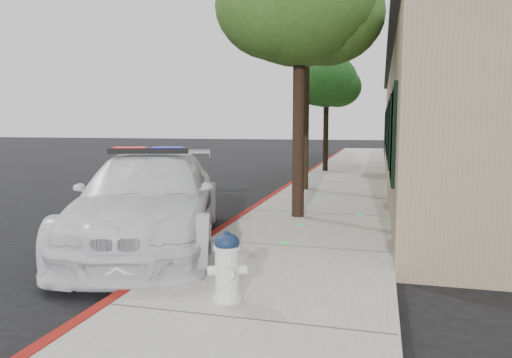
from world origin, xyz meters
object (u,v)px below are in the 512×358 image
at_px(clapboard_building, 504,124).
at_px(police_car, 150,200).
at_px(street_tree_far, 327,84).
at_px(fire_hydrant, 227,266).
at_px(street_tree_mid, 306,8).
at_px(street_tree_near, 300,5).

xyz_separation_m(clapboard_building, police_car, (-7.59, -9.00, -1.32)).
bearing_deg(clapboard_building, street_tree_far, 147.01).
bearing_deg(fire_hydrant, street_tree_mid, 73.25).
relative_size(clapboard_building, police_car, 3.50).
bearing_deg(street_tree_near, police_car, -130.89).
height_order(street_tree_mid, street_tree_far, street_tree_mid).
xyz_separation_m(street_tree_near, street_tree_mid, (-0.58, 4.43, 0.98)).
relative_size(street_tree_mid, street_tree_far, 1.46).
bearing_deg(street_tree_near, street_tree_far, 93.13).
relative_size(street_tree_near, street_tree_far, 1.21).
bearing_deg(fire_hydrant, clapboard_building, 44.63).
height_order(clapboard_building, street_tree_far, street_tree_far).
xyz_separation_m(clapboard_building, street_tree_far, (-5.97, 3.87, 1.69)).
bearing_deg(police_car, street_tree_near, 31.20).
xyz_separation_m(fire_hydrant, street_tree_mid, (-0.64, 9.52, 4.99)).
bearing_deg(clapboard_building, police_car, -130.14).
distance_m(clapboard_building, police_car, 11.85).
distance_m(street_tree_near, street_tree_far, 10.39).
height_order(fire_hydrant, street_tree_far, street_tree_far).
bearing_deg(street_tree_mid, clapboard_building, 18.87).
distance_m(fire_hydrant, street_tree_near, 6.48).
xyz_separation_m(street_tree_mid, street_tree_far, (0.01, 5.92, -1.72)).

